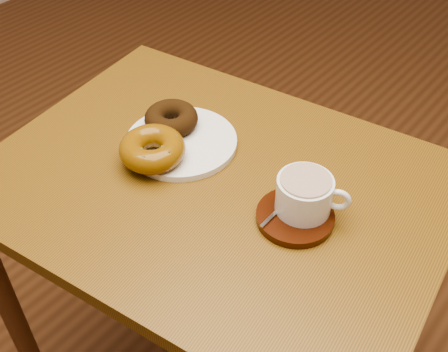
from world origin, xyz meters
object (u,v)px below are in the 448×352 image
Objects in this scene: cafe_table at (216,225)px; saucer at (295,217)px; donut_plate at (181,142)px; coffee_cup at (305,194)px.

saucer is at bearing -4.44° from cafe_table.
cafe_table is at bearing -16.54° from donut_plate.
donut_plate is at bearing 174.76° from saucer.
donut_plate and saucer have the same top height.
donut_plate is 0.29m from saucer.
donut_plate is 1.80× the size of coffee_cup.
saucer reaches higher than cafe_table.
coffee_cup reaches higher than saucer.
saucer is (0.17, 0.01, 0.13)m from cafe_table.
coffee_cup is (0.29, -0.01, 0.04)m from donut_plate.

